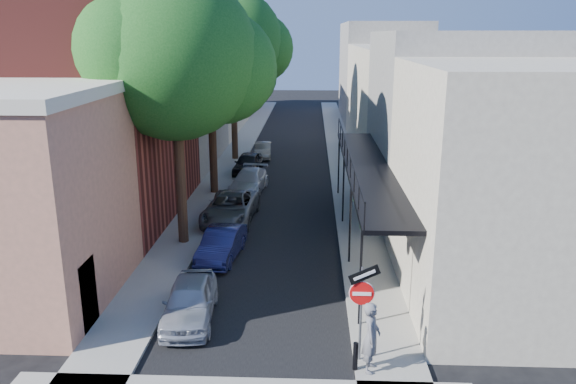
# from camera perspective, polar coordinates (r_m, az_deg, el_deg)

# --- Properties ---
(ground) EXTENTS (160.00, 160.00, 0.00)m
(ground) POSITION_cam_1_polar(r_m,az_deg,el_deg) (15.74, -4.62, -18.62)
(ground) COLOR black
(ground) RESTS_ON ground
(road_surface) EXTENTS (6.00, 64.00, 0.01)m
(road_surface) POSITION_cam_1_polar(r_m,az_deg,el_deg) (43.82, 0.09, 4.09)
(road_surface) COLOR black
(road_surface) RESTS_ON ground
(sidewalk_left) EXTENTS (2.00, 64.00, 0.12)m
(sidewalk_left) POSITION_cam_1_polar(r_m,az_deg,el_deg) (44.15, -5.12, 4.19)
(sidewalk_left) COLOR gray
(sidewalk_left) RESTS_ON ground
(sidewalk_right) EXTENTS (2.00, 64.00, 0.12)m
(sidewalk_right) POSITION_cam_1_polar(r_m,az_deg,el_deg) (43.84, 5.33, 4.10)
(sidewalk_right) COLOR gray
(sidewalk_right) RESTS_ON ground
(buildings_left) EXTENTS (10.10, 59.10, 12.00)m
(buildings_left) POSITION_cam_1_polar(r_m,az_deg,el_deg) (43.26, -12.58, 10.18)
(buildings_left) COLOR tan
(buildings_left) RESTS_ON ground
(buildings_right) EXTENTS (9.80, 55.00, 10.00)m
(buildings_right) POSITION_cam_1_polar(r_m,az_deg,el_deg) (43.21, 12.23, 9.50)
(buildings_right) COLOR beige
(buildings_right) RESTS_ON ground
(sign_post) EXTENTS (0.89, 0.17, 2.99)m
(sign_post) POSITION_cam_1_polar(r_m,az_deg,el_deg) (15.51, 7.52, -10.54)
(sign_post) COLOR #595B60
(sign_post) RESTS_ON ground
(bollard) EXTENTS (0.14, 0.14, 0.80)m
(bollard) POSITION_cam_1_polar(r_m,az_deg,el_deg) (15.83, 6.87, -16.23)
(bollard) COLOR black
(bollard) RESTS_ON sidewalk_right
(oak_near) EXTENTS (7.48, 6.80, 11.42)m
(oak_near) POSITION_cam_1_polar(r_m,az_deg,el_deg) (23.72, -10.30, 13.11)
(oak_near) COLOR #301D13
(oak_near) RESTS_ON ground
(oak_mid) EXTENTS (6.60, 6.00, 10.20)m
(oak_mid) POSITION_cam_1_polar(r_m,az_deg,el_deg) (31.59, -7.16, 12.35)
(oak_mid) COLOR #301D13
(oak_mid) RESTS_ON ground
(oak_far) EXTENTS (7.70, 7.00, 11.90)m
(oak_far) POSITION_cam_1_polar(r_m,az_deg,el_deg) (40.48, -4.98, 14.84)
(oak_far) COLOR #301D13
(oak_far) RESTS_ON ground
(parked_car_a) EXTENTS (1.83, 3.98, 1.32)m
(parked_car_a) POSITION_cam_1_polar(r_m,az_deg,el_deg) (18.51, -9.95, -10.84)
(parked_car_a) COLOR #9BA0AC
(parked_car_a) RESTS_ON ground
(parked_car_b) EXTENTS (1.72, 3.89, 1.24)m
(parked_car_b) POSITION_cam_1_polar(r_m,az_deg,el_deg) (23.10, -6.76, -5.28)
(parked_car_b) COLOR #171A48
(parked_car_b) RESTS_ON ground
(parked_car_c) EXTENTS (2.55, 5.10, 1.39)m
(parked_car_c) POSITION_cam_1_polar(r_m,az_deg,el_deg) (27.49, -5.86, -1.63)
(parked_car_c) COLOR #52565A
(parked_car_c) RESTS_ON ground
(parked_car_d) EXTENTS (2.21, 4.54, 1.27)m
(parked_car_d) POSITION_cam_1_polar(r_m,az_deg,el_deg) (32.61, -3.99, 1.09)
(parked_car_d) COLOR #BBBBBF
(parked_car_d) RESTS_ON ground
(parked_car_e) EXTENTS (1.91, 4.08, 1.35)m
(parked_car_e) POSITION_cam_1_polar(r_m,az_deg,el_deg) (36.98, -4.08, 2.92)
(parked_car_e) COLOR black
(parked_car_e) RESTS_ON ground
(parked_car_f) EXTENTS (1.42, 3.46, 1.12)m
(parked_car_f) POSITION_cam_1_polar(r_m,az_deg,el_deg) (41.74, -2.58, 4.26)
(parked_car_f) COLOR gray
(parked_car_f) RESTS_ON ground
(pedestrian) EXTENTS (0.60, 0.80, 1.98)m
(pedestrian) POSITION_cam_1_polar(r_m,az_deg,el_deg) (15.56, 8.46, -14.36)
(pedestrian) COLOR slate
(pedestrian) RESTS_ON sidewalk_right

